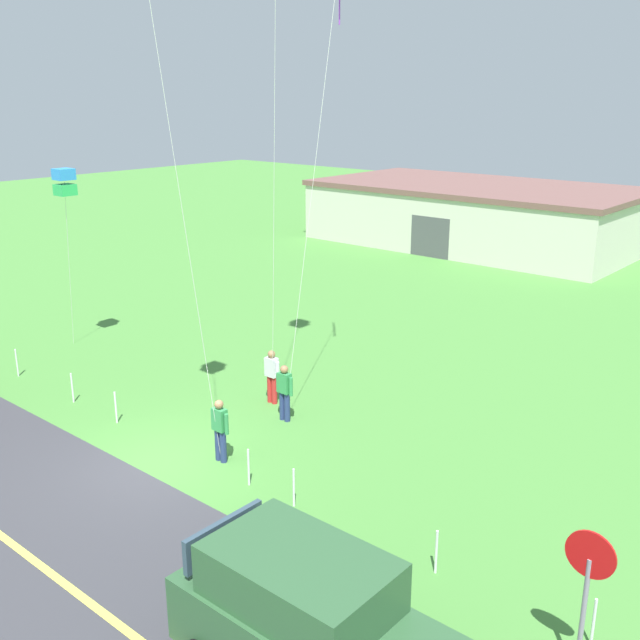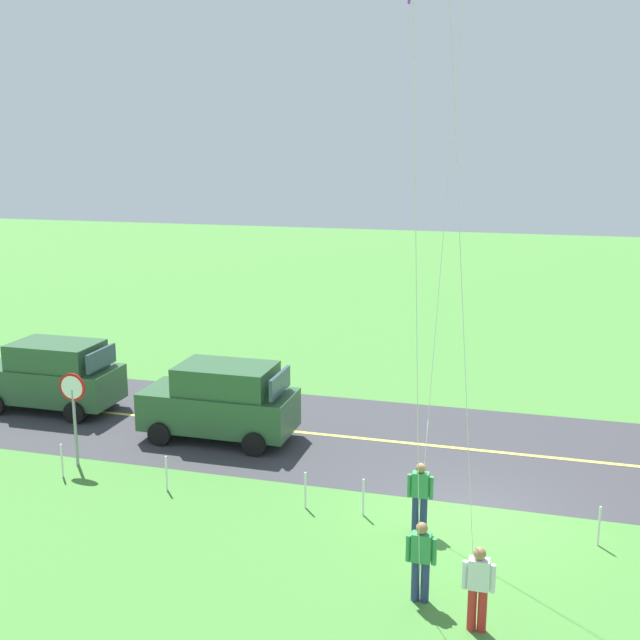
{
  "view_description": "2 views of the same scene",
  "coord_description": "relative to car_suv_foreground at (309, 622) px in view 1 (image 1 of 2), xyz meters",
  "views": [
    {
      "loc": [
        13.46,
        -9.7,
        8.61
      ],
      "look_at": [
        2.85,
        2.69,
        3.58
      ],
      "focal_mm": 41.54,
      "sensor_mm": 36.0,
      "label": 1
    },
    {
      "loc": [
        -1.09,
        16.97,
        8.4
      ],
      "look_at": [
        3.32,
        1.2,
        4.69
      ],
      "focal_mm": 43.82,
      "sensor_mm": 36.0,
      "label": 2
    }
  ],
  "objects": [
    {
      "name": "car_suv_foreground",
      "position": [
        0.0,
        0.0,
        0.0
      ],
      "size": [
        4.4,
        2.12,
        2.24
      ],
      "color": "#2D5633",
      "rests_on": "ground"
    },
    {
      "name": "fence_post_3",
      "position": [
        -5.01,
        3.61,
        -0.7
      ],
      "size": [
        0.05,
        0.05,
        0.9
      ],
      "primitive_type": "cylinder",
      "color": "silver",
      "rests_on": "ground"
    },
    {
      "name": "road_centre_stripe",
      "position": [
        -7.43,
        -1.09,
        -1.15
      ],
      "size": [
        120.0,
        0.16,
        0.0
      ],
      "primitive_type": "cube",
      "color": "#E5E04C",
      "rests_on": "asphalt_road"
    },
    {
      "name": "fence_post_4",
      "position": [
        -3.62,
        3.61,
        -0.7
      ],
      "size": [
        0.05,
        0.05,
        0.9
      ],
      "primitive_type": "cylinder",
      "color": "silver",
      "rests_on": "ground"
    },
    {
      "name": "fence_post_6",
      "position": [
        2.92,
        3.61,
        -0.7
      ],
      "size": [
        0.05,
        0.05,
        0.9
      ],
      "primitive_type": "cylinder",
      "color": "silver",
      "rests_on": "ground"
    },
    {
      "name": "stop_sign",
      "position": [
        2.99,
        2.82,
        0.65
      ],
      "size": [
        0.76,
        0.08,
        2.56
      ],
      "color": "gray",
      "rests_on": "ground"
    },
    {
      "name": "person_child_watcher",
      "position": [
        -7.89,
        7.35,
        -0.29
      ],
      "size": [
        0.58,
        0.22,
        1.6
      ],
      "rotation": [
        0.0,
        0.0,
        4.66
      ],
      "color": "red",
      "rests_on": "ground"
    },
    {
      "name": "ground_plane",
      "position": [
        -7.43,
        2.91,
        -1.2
      ],
      "size": [
        120.0,
        120.0,
        0.1
      ],
      "primitive_type": "cube",
      "color": "#478438"
    },
    {
      "name": "fence_post_2",
      "position": [
        -10.15,
        3.61,
        -0.7
      ],
      "size": [
        0.05,
        0.05,
        0.9
      ],
      "primitive_type": "cylinder",
      "color": "silver",
      "rests_on": "ground"
    },
    {
      "name": "warehouse_distant",
      "position": [
        -15.2,
        32.17,
        0.6
      ],
      "size": [
        18.36,
        10.2,
        3.5
      ],
      "color": "beige",
      "rests_on": "ground"
    },
    {
      "name": "kite_pink_drift",
      "position": [
        -16.06,
        6.24,
        4.66
      ],
      "size": [
        1.24,
        0.57,
        6.25
      ],
      "color": "silver",
      "rests_on": "ground"
    },
    {
      "name": "fence_post_1",
      "position": [
        -12.29,
        3.61,
        -0.7
      ],
      "size": [
        0.05,
        0.05,
        0.9
      ],
      "primitive_type": "cylinder",
      "color": "silver",
      "rests_on": "ground"
    },
    {
      "name": "fence_post_0",
      "position": [
        -15.46,
        3.61,
        -0.7
      ],
      "size": [
        0.05,
        0.05,
        0.9
      ],
      "primitive_type": "cylinder",
      "color": "silver",
      "rests_on": "ground"
    },
    {
      "name": "person_adult_near",
      "position": [
        -6.37,
        3.99,
        -0.29
      ],
      "size": [
        0.58,
        0.22,
        1.6
      ],
      "rotation": [
        0.0,
        0.0,
        5.01
      ],
      "color": "navy",
      "rests_on": "ground"
    },
    {
      "name": "person_adult_companion",
      "position": [
        -6.79,
        6.71,
        -0.29
      ],
      "size": [
        0.58,
        0.22,
        1.6
      ],
      "rotation": [
        0.0,
        0.0,
        5.45
      ],
      "color": "navy",
      "rests_on": "ground"
    },
    {
      "name": "asphalt_road",
      "position": [
        -7.43,
        -1.09,
        -1.15
      ],
      "size": [
        120.0,
        7.0,
        0.0
      ],
      "primitive_type": "cube",
      "color": "#38383D",
      "rests_on": "ground"
    },
    {
      "name": "fence_post_5",
      "position": [
        -0.03,
        3.61,
        -0.7
      ],
      "size": [
        0.05,
        0.05,
        0.9
      ],
      "primitive_type": "cylinder",
      "color": "silver",
      "rests_on": "ground"
    }
  ]
}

